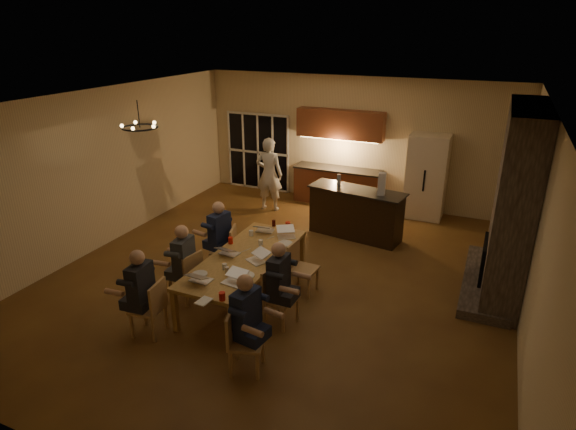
# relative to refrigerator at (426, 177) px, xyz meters

# --- Properties ---
(floor) EXTENTS (9.00, 9.00, 0.00)m
(floor) POSITION_rel_refrigerator_xyz_m (-1.90, -4.15, -1.00)
(floor) COLOR brown
(floor) RESTS_ON ground
(back_wall) EXTENTS (8.00, 0.04, 3.20)m
(back_wall) POSITION_rel_refrigerator_xyz_m (-1.90, 0.37, 0.60)
(back_wall) COLOR beige
(back_wall) RESTS_ON ground
(left_wall) EXTENTS (0.04, 9.00, 3.20)m
(left_wall) POSITION_rel_refrigerator_xyz_m (-5.92, -4.15, 0.60)
(left_wall) COLOR beige
(left_wall) RESTS_ON ground
(right_wall) EXTENTS (0.04, 9.00, 3.20)m
(right_wall) POSITION_rel_refrigerator_xyz_m (2.12, -4.15, 0.60)
(right_wall) COLOR beige
(right_wall) RESTS_ON ground
(ceiling) EXTENTS (8.00, 9.00, 0.04)m
(ceiling) POSITION_rel_refrigerator_xyz_m (-1.90, -4.15, 2.22)
(ceiling) COLOR white
(ceiling) RESTS_ON back_wall
(french_doors) EXTENTS (1.86, 0.08, 2.10)m
(french_doors) POSITION_rel_refrigerator_xyz_m (-4.60, 0.32, 0.05)
(french_doors) COLOR black
(french_doors) RESTS_ON ground
(fireplace) EXTENTS (0.58, 2.50, 3.20)m
(fireplace) POSITION_rel_refrigerator_xyz_m (1.80, -2.95, 0.60)
(fireplace) COLOR #63574D
(fireplace) RESTS_ON ground
(kitchenette) EXTENTS (2.24, 0.68, 2.40)m
(kitchenette) POSITION_rel_refrigerator_xyz_m (-2.20, 0.05, 0.20)
(kitchenette) COLOR maroon
(kitchenette) RESTS_ON ground
(refrigerator) EXTENTS (0.90, 0.68, 2.00)m
(refrigerator) POSITION_rel_refrigerator_xyz_m (0.00, 0.00, 0.00)
(refrigerator) COLOR #F0E1C9
(refrigerator) RESTS_ON ground
(dining_table) EXTENTS (1.10, 2.77, 0.75)m
(dining_table) POSITION_rel_refrigerator_xyz_m (-2.17, -4.97, -0.62)
(dining_table) COLOR tan
(dining_table) RESTS_ON ground
(bar_island) EXTENTS (2.15, 0.99, 1.08)m
(bar_island) POSITION_rel_refrigerator_xyz_m (-1.17, -1.80, -0.46)
(bar_island) COLOR black
(bar_island) RESTS_ON ground
(chair_left_near) EXTENTS (0.49, 0.49, 0.89)m
(chair_left_near) POSITION_rel_refrigerator_xyz_m (-2.99, -6.51, -0.55)
(chair_left_near) COLOR tan
(chair_left_near) RESTS_ON ground
(chair_left_mid) EXTENTS (0.51, 0.51, 0.89)m
(chair_left_mid) POSITION_rel_refrigerator_xyz_m (-3.05, -5.47, -0.55)
(chair_left_mid) COLOR tan
(chair_left_mid) RESTS_ON ground
(chair_left_far) EXTENTS (0.55, 0.55, 0.89)m
(chair_left_far) POSITION_rel_refrigerator_xyz_m (-2.99, -4.34, -0.55)
(chair_left_far) COLOR tan
(chair_left_far) RESTS_ON ground
(chair_right_near) EXTENTS (0.54, 0.54, 0.89)m
(chair_right_near) POSITION_rel_refrigerator_xyz_m (-1.26, -6.64, -0.55)
(chair_right_near) COLOR tan
(chair_right_near) RESTS_ON ground
(chair_right_mid) EXTENTS (0.53, 0.53, 0.89)m
(chair_right_mid) POSITION_rel_refrigerator_xyz_m (-1.29, -5.47, -0.55)
(chair_right_mid) COLOR tan
(chair_right_mid) RESTS_ON ground
(chair_right_far) EXTENTS (0.47, 0.47, 0.89)m
(chair_right_far) POSITION_rel_refrigerator_xyz_m (-1.33, -4.44, -0.55)
(chair_right_far) COLOR tan
(chair_right_far) RESTS_ON ground
(person_left_near) EXTENTS (0.65, 0.65, 1.38)m
(person_left_near) POSITION_rel_refrigerator_xyz_m (-3.05, -6.52, -0.31)
(person_left_near) COLOR #202229
(person_left_near) RESTS_ON ground
(person_right_near) EXTENTS (0.68, 0.68, 1.38)m
(person_right_near) POSITION_rel_refrigerator_xyz_m (-1.31, -6.54, -0.31)
(person_right_near) COLOR #1B2345
(person_right_near) RESTS_ON ground
(person_left_mid) EXTENTS (0.67, 0.67, 1.38)m
(person_left_mid) POSITION_rel_refrigerator_xyz_m (-3.01, -5.51, -0.31)
(person_left_mid) COLOR #373B41
(person_left_mid) RESTS_ON ground
(person_right_mid) EXTENTS (0.61, 0.61, 1.38)m
(person_right_mid) POSITION_rel_refrigerator_xyz_m (-1.32, -5.48, -0.31)
(person_right_mid) COLOR #202229
(person_right_mid) RESTS_ON ground
(person_left_far) EXTENTS (0.70, 0.70, 1.38)m
(person_left_far) POSITION_rel_refrigerator_xyz_m (-3.04, -4.34, -0.31)
(person_left_far) COLOR #1B2345
(person_left_far) RESTS_ON ground
(standing_person) EXTENTS (0.71, 0.51, 1.83)m
(standing_person) POSITION_rel_refrigerator_xyz_m (-3.61, -1.06, -0.09)
(standing_person) COLOR silver
(standing_person) RESTS_ON ground
(chandelier) EXTENTS (0.60, 0.60, 0.03)m
(chandelier) POSITION_rel_refrigerator_xyz_m (-4.09, -4.95, 1.75)
(chandelier) COLOR black
(chandelier) RESTS_ON ceiling
(laptop_a) EXTENTS (0.34, 0.30, 0.23)m
(laptop_a) POSITION_rel_refrigerator_xyz_m (-2.40, -5.95, -0.14)
(laptop_a) COLOR silver
(laptop_a) RESTS_ON dining_table
(laptop_b) EXTENTS (0.35, 0.32, 0.23)m
(laptop_b) POSITION_rel_refrigerator_xyz_m (-1.91, -5.83, -0.14)
(laptop_b) COLOR silver
(laptop_b) RESTS_ON dining_table
(laptop_c) EXTENTS (0.35, 0.32, 0.23)m
(laptop_c) POSITION_rel_refrigerator_xyz_m (-2.46, -4.99, -0.14)
(laptop_c) COLOR silver
(laptop_c) RESTS_ON dining_table
(laptop_d) EXTENTS (0.41, 0.40, 0.23)m
(laptop_d) POSITION_rel_refrigerator_xyz_m (-1.92, -5.06, -0.14)
(laptop_d) COLOR silver
(laptop_d) RESTS_ON dining_table
(laptop_e) EXTENTS (0.36, 0.33, 0.23)m
(laptop_e) POSITION_rel_refrigerator_xyz_m (-2.34, -3.89, -0.14)
(laptop_e) COLOR silver
(laptop_e) RESTS_ON dining_table
(laptop_f) EXTENTS (0.42, 0.41, 0.23)m
(laptop_f) POSITION_rel_refrigerator_xyz_m (-1.86, -3.98, -0.14)
(laptop_f) COLOR silver
(laptop_f) RESTS_ON dining_table
(mug_front) EXTENTS (0.07, 0.07, 0.10)m
(mug_front) POSITION_rel_refrigerator_xyz_m (-2.25, -5.50, -0.20)
(mug_front) COLOR silver
(mug_front) RESTS_ON dining_table
(mug_mid) EXTENTS (0.08, 0.08, 0.10)m
(mug_mid) POSITION_rel_refrigerator_xyz_m (-2.13, -4.47, -0.20)
(mug_mid) COLOR silver
(mug_mid) RESTS_ON dining_table
(mug_back) EXTENTS (0.08, 0.08, 0.10)m
(mug_back) POSITION_rel_refrigerator_xyz_m (-2.48, -4.17, -0.20)
(mug_back) COLOR silver
(mug_back) RESTS_ON dining_table
(redcup_near) EXTENTS (0.09, 0.09, 0.12)m
(redcup_near) POSITION_rel_refrigerator_xyz_m (-1.82, -6.30, -0.19)
(redcup_near) COLOR red
(redcup_near) RESTS_ON dining_table
(redcup_mid) EXTENTS (0.08, 0.08, 0.12)m
(redcup_mid) POSITION_rel_refrigerator_xyz_m (-2.65, -4.63, -0.19)
(redcup_mid) COLOR red
(redcup_mid) RESTS_ON dining_table
(redcup_far) EXTENTS (0.10, 0.10, 0.12)m
(redcup_far) POSITION_rel_refrigerator_xyz_m (-2.00, -3.59, -0.19)
(redcup_far) COLOR red
(redcup_far) RESTS_ON dining_table
(can_silver) EXTENTS (0.07, 0.07, 0.12)m
(can_silver) POSITION_rel_refrigerator_xyz_m (-2.14, -5.61, -0.19)
(can_silver) COLOR #B2B2B7
(can_silver) RESTS_ON dining_table
(can_cola) EXTENTS (0.07, 0.07, 0.12)m
(can_cola) POSITION_rel_refrigerator_xyz_m (-2.29, -3.61, -0.19)
(can_cola) COLOR #3F0F0C
(can_cola) RESTS_ON dining_table
(plate_near) EXTENTS (0.26, 0.26, 0.02)m
(plate_near) POSITION_rel_refrigerator_xyz_m (-1.84, -5.55, -0.24)
(plate_near) COLOR silver
(plate_near) RESTS_ON dining_table
(plate_left) EXTENTS (0.24, 0.24, 0.02)m
(plate_left) POSITION_rel_refrigerator_xyz_m (-2.52, -5.80, -0.24)
(plate_left) COLOR silver
(plate_left) RESTS_ON dining_table
(plate_far) EXTENTS (0.27, 0.27, 0.02)m
(plate_far) POSITION_rel_refrigerator_xyz_m (-1.76, -4.25, -0.24)
(plate_far) COLOR silver
(plate_far) RESTS_ON dining_table
(notepad) EXTENTS (0.19, 0.24, 0.01)m
(notepad) POSITION_rel_refrigerator_xyz_m (-2.03, -6.44, -0.24)
(notepad) COLOR white
(notepad) RESTS_ON dining_table
(bar_bottle) EXTENTS (0.09, 0.09, 0.24)m
(bar_bottle) POSITION_rel_refrigerator_xyz_m (-1.63, -1.65, 0.20)
(bar_bottle) COLOR #99999E
(bar_bottle) RESTS_ON bar_island
(bar_blender) EXTENTS (0.16, 0.16, 0.46)m
(bar_blender) POSITION_rel_refrigerator_xyz_m (-0.63, -1.92, 0.31)
(bar_blender) COLOR silver
(bar_blender) RESTS_ON bar_island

